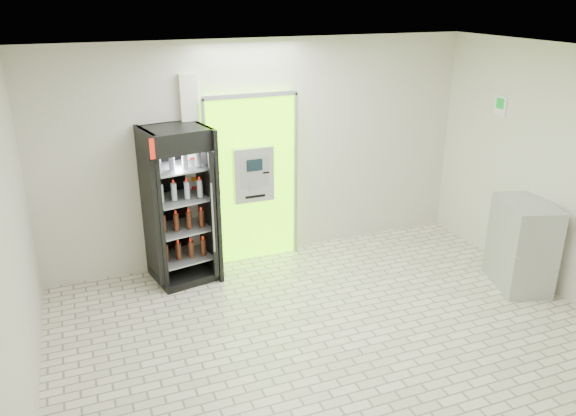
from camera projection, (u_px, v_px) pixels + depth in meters
ground at (341, 345)px, 6.02m from camera, size 6.00×6.00×0.00m
room_shell at (347, 182)px, 5.36m from camera, size 6.00×6.00×6.00m
atm_assembly at (251, 178)px, 7.63m from camera, size 1.30×0.24×2.33m
pillar at (194, 175)px, 7.35m from camera, size 0.22×0.11×2.60m
beverage_cooler at (180, 208)px, 7.13m from camera, size 0.88×0.83×2.02m
steel_cabinet at (522, 245)px, 7.06m from camera, size 0.81×0.98×1.13m
exit_sign at (500, 105)px, 7.48m from camera, size 0.02×0.22×0.26m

